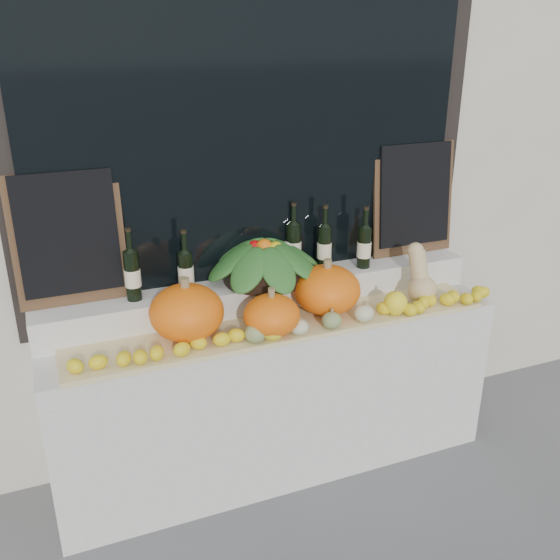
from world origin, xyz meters
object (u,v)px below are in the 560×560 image
object	(u,v)px
wine_bottle_tall	(293,246)
produce_bowl	(264,260)
pumpkin_left	(187,312)
pumpkin_right	(327,290)
butternut_squash	(420,278)

from	to	relation	value
wine_bottle_tall	produce_bowl	bearing A→B (deg)	-157.64
pumpkin_left	pumpkin_right	world-z (taller)	pumpkin_left
butternut_squash	wine_bottle_tall	xyz separation A→B (m)	(-0.58, 0.33, 0.14)
pumpkin_right	wine_bottle_tall	size ratio (longest dim) A/B	0.92
pumpkin_left	butternut_squash	size ratio (longest dim) A/B	1.17
pumpkin_right	butternut_squash	world-z (taller)	butternut_squash
butternut_squash	wine_bottle_tall	size ratio (longest dim) A/B	0.80
pumpkin_right	butternut_squash	distance (m)	0.52
wine_bottle_tall	butternut_squash	bearing A→B (deg)	-29.22
pumpkin_left	pumpkin_right	size ratio (longest dim) A/B	1.01
pumpkin_left	wine_bottle_tall	world-z (taller)	wine_bottle_tall
pumpkin_right	butternut_squash	bearing A→B (deg)	-4.69
produce_bowl	pumpkin_right	bearing A→B (deg)	-38.63
pumpkin_right	butternut_squash	size ratio (longest dim) A/B	1.15
butternut_squash	pumpkin_left	bearing A→B (deg)	178.61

